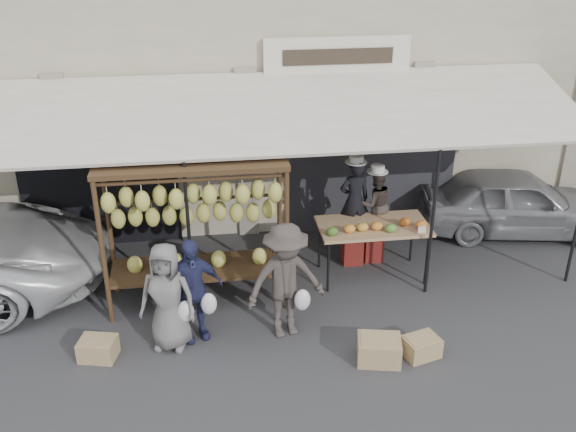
% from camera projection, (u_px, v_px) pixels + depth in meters
% --- Properties ---
extents(ground_plane, '(90.00, 90.00, 0.00)m').
position_uv_depth(ground_plane, '(271.00, 352.00, 8.48)').
color(ground_plane, '#2D2D30').
extents(shophouse, '(24.00, 6.15, 7.30)m').
position_uv_depth(shophouse, '(232.00, 1.00, 12.70)').
color(shophouse, beige).
rests_on(shophouse, ground_plane).
extents(awning, '(10.00, 2.35, 2.92)m').
position_uv_depth(awning, '(252.00, 114.00, 9.40)').
color(awning, silver).
rests_on(awning, ground_plane).
extents(banana_rack, '(2.60, 0.90, 2.24)m').
position_uv_depth(banana_rack, '(194.00, 206.00, 8.87)').
color(banana_rack, '#4F331F').
rests_on(banana_rack, ground_plane).
extents(produce_table, '(1.70, 0.90, 1.04)m').
position_uv_depth(produce_table, '(374.00, 228.00, 9.83)').
color(produce_table, tan).
rests_on(produce_table, ground_plane).
extents(vendor_left, '(0.52, 0.37, 1.34)m').
position_uv_depth(vendor_left, '(354.00, 200.00, 10.15)').
color(vendor_left, black).
rests_on(vendor_left, stool_left).
extents(vendor_right, '(0.64, 0.53, 1.18)m').
position_uv_depth(vendor_right, '(375.00, 204.00, 10.29)').
color(vendor_right, '#433732').
rests_on(vendor_right, stool_right).
extents(customer_left, '(0.84, 0.65, 1.51)m').
position_uv_depth(customer_left, '(167.00, 297.00, 8.29)').
color(customer_left, slate).
rests_on(customer_left, ground_plane).
extents(customer_mid, '(0.95, 0.63, 1.49)m').
position_uv_depth(customer_mid, '(191.00, 290.00, 8.45)').
color(customer_mid, navy).
rests_on(customer_mid, ground_plane).
extents(customer_right, '(1.18, 0.82, 1.66)m').
position_uv_depth(customer_right, '(286.00, 281.00, 8.50)').
color(customer_right, '#423936').
rests_on(customer_right, ground_plane).
extents(stool_left, '(0.36, 0.36, 0.45)m').
position_uv_depth(stool_left, '(352.00, 250.00, 10.54)').
color(stool_left, maroon).
rests_on(stool_left, ground_plane).
extents(stool_right, '(0.35, 0.35, 0.42)m').
position_uv_depth(stool_right, '(372.00, 248.00, 10.64)').
color(stool_right, maroon).
rests_on(stool_right, ground_plane).
extents(crate_near_a, '(0.62, 0.52, 0.33)m').
position_uv_depth(crate_near_a, '(379.00, 350.00, 8.25)').
color(crate_near_a, tan).
rests_on(crate_near_a, ground_plane).
extents(crate_near_b, '(0.53, 0.45, 0.27)m').
position_uv_depth(crate_near_b, '(421.00, 347.00, 8.35)').
color(crate_near_b, tan).
rests_on(crate_near_b, ground_plane).
extents(crate_far, '(0.53, 0.45, 0.28)m').
position_uv_depth(crate_far, '(98.00, 349.00, 8.31)').
color(crate_far, tan).
rests_on(crate_far, ground_plane).
extents(sedan, '(3.62, 1.94, 1.17)m').
position_uv_depth(sedan, '(516.00, 202.00, 11.40)').
color(sedan, gray).
rests_on(sedan, ground_plane).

